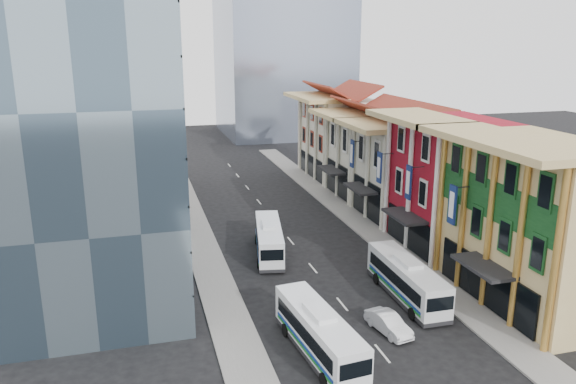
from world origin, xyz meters
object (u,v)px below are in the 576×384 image
object	(u,v)px
shophouse_tan	(539,224)
sedan_right	(388,323)
bus_left_near	(319,332)
bus_left_far	(269,239)
bus_right	(407,279)
office_tower	(90,92)

from	to	relation	value
shophouse_tan	sedan_right	bearing A→B (deg)	-172.43
bus_left_near	bus_left_far	bearing A→B (deg)	80.84
bus_right	sedan_right	distance (m)	5.64
shophouse_tan	office_tower	distance (m)	35.19
office_tower	bus_right	xyz separation A→B (m)	(22.00, -11.34, -13.42)
bus_left_near	bus_left_far	size ratio (longest dim) A/B	1.02
bus_left_near	sedan_right	bearing A→B (deg)	8.96
office_tower	bus_left_near	distance (m)	25.39
shophouse_tan	sedan_right	xyz separation A→B (m)	(-12.50, -1.66, -5.36)
office_tower	bus_left_near	size ratio (longest dim) A/B	3.11
bus_left_near	sedan_right	distance (m)	5.64
sedan_right	office_tower	bearing A→B (deg)	128.51
bus_left_far	bus_right	xyz separation A→B (m)	(7.85, -11.44, 0.06)
office_tower	sedan_right	distance (m)	28.17
bus_right	shophouse_tan	bearing A→B (deg)	-15.74
bus_right	bus_left_far	bearing A→B (deg)	125.17
shophouse_tan	bus_left_far	bearing A→B (deg)	140.08
shophouse_tan	bus_right	distance (m)	10.37
office_tower	bus_right	bearing A→B (deg)	-27.27
shophouse_tan	bus_left_far	xyz separation A→B (m)	(-16.85, 14.10, -4.48)
office_tower	bus_right	size ratio (longest dim) A/B	3.05
bus_left_far	bus_right	size ratio (longest dim) A/B	0.96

